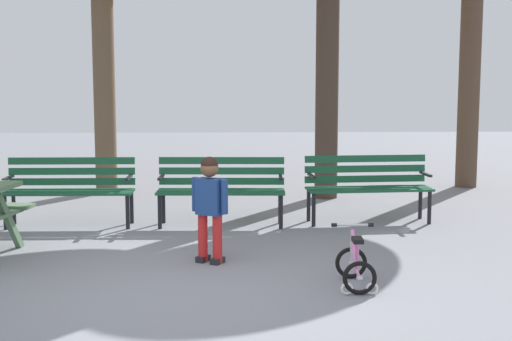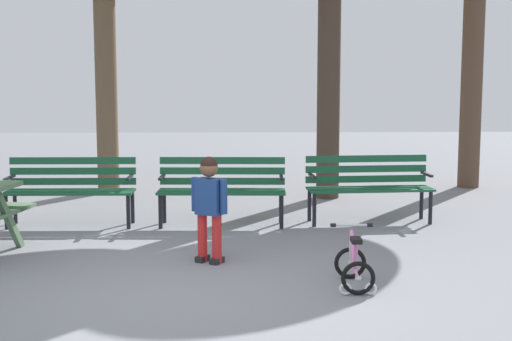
{
  "view_description": "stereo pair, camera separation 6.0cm",
  "coord_description": "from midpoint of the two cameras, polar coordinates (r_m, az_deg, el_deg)",
  "views": [
    {
      "loc": [
        0.43,
        -6.2,
        1.91
      ],
      "look_at": [
        0.7,
        1.9,
        0.85
      ],
      "focal_mm": 52.1,
      "sensor_mm": 36.0,
      "label": 1
    },
    {
      "loc": [
        0.49,
        -6.2,
        1.91
      ],
      "look_at": [
        0.7,
        1.9,
        0.85
      ],
      "focal_mm": 52.1,
      "sensor_mm": 36.0,
      "label": 2
    }
  ],
  "objects": [
    {
      "name": "ground",
      "position": [
        6.5,
        -5.59,
        -9.66
      ],
      "size": [
        36.0,
        36.0,
        0.0
      ],
      "primitive_type": "plane",
      "color": "slate"
    },
    {
      "name": "park_bench_far_left",
      "position": [
        9.65,
        -13.83,
        -1.11
      ],
      "size": [
        1.6,
        0.47,
        0.85
      ],
      "color": "#195133",
      "rests_on": "ground"
    },
    {
      "name": "park_bench_left",
      "position": [
        9.39,
        -2.45,
        -1.12
      ],
      "size": [
        1.62,
        0.52,
        0.85
      ],
      "color": "#195133",
      "rests_on": "ground"
    },
    {
      "name": "park_bench_right",
      "position": [
        9.7,
        8.8,
        -0.93
      ],
      "size": [
        1.63,
        0.57,
        0.85
      ],
      "color": "#195133",
      "rests_on": "ground"
    },
    {
      "name": "child_standing",
      "position": [
        7.49,
        -3.38,
        -2.31
      ],
      "size": [
        0.37,
        0.27,
        1.09
      ],
      "color": "red",
      "rests_on": "ground"
    },
    {
      "name": "kids_bicycle",
      "position": [
        6.79,
        7.8,
        -7.2
      ],
      "size": [
        0.39,
        0.57,
        0.54
      ],
      "color": "black",
      "rests_on": "ground"
    }
  ]
}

